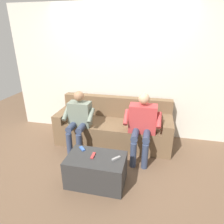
{
  "coord_description": "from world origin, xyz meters",
  "views": [
    {
      "loc": [
        -0.69,
        3.14,
        1.97
      ],
      "look_at": [
        0.0,
        0.05,
        0.68
      ],
      "focal_mm": 30.99,
      "sensor_mm": 36.0,
      "label": 1
    }
  ],
  "objects_px": {
    "remote_gray": "(116,158)",
    "remote_red": "(93,155)",
    "person_left_seated": "(142,123)",
    "remote_blue": "(82,149)",
    "coffee_table": "(96,170)",
    "person_right_seated": "(79,118)",
    "couch": "(114,127)"
  },
  "relations": [
    {
      "from": "couch",
      "to": "remote_gray",
      "type": "xyz_separation_m",
      "value": [
        -0.28,
        1.16,
        0.14
      ]
    },
    {
      "from": "remote_blue",
      "to": "remote_red",
      "type": "relative_size",
      "value": 0.89
    },
    {
      "from": "person_right_seated",
      "to": "remote_gray",
      "type": "bearing_deg",
      "value": 136.71
    },
    {
      "from": "remote_blue",
      "to": "remote_gray",
      "type": "relative_size",
      "value": 0.89
    },
    {
      "from": "couch",
      "to": "remote_red",
      "type": "distance_m",
      "value": 1.18
    },
    {
      "from": "person_right_seated",
      "to": "remote_red",
      "type": "height_order",
      "value": "person_right_seated"
    },
    {
      "from": "coffee_table",
      "to": "remote_red",
      "type": "bearing_deg",
      "value": -23.04
    },
    {
      "from": "coffee_table",
      "to": "person_right_seated",
      "type": "bearing_deg",
      "value": -55.52
    },
    {
      "from": "couch",
      "to": "remote_blue",
      "type": "relative_size",
      "value": 18.48
    },
    {
      "from": "person_left_seated",
      "to": "remote_blue",
      "type": "height_order",
      "value": "person_left_seated"
    },
    {
      "from": "couch",
      "to": "remote_red",
      "type": "relative_size",
      "value": 16.41
    },
    {
      "from": "person_right_seated",
      "to": "remote_red",
      "type": "relative_size",
      "value": 8.2
    },
    {
      "from": "person_left_seated",
      "to": "remote_red",
      "type": "distance_m",
      "value": 1.01
    },
    {
      "from": "person_left_seated",
      "to": "person_right_seated",
      "type": "bearing_deg",
      "value": 0.33
    },
    {
      "from": "person_left_seated",
      "to": "remote_gray",
      "type": "height_order",
      "value": "person_left_seated"
    },
    {
      "from": "person_left_seated",
      "to": "person_right_seated",
      "type": "relative_size",
      "value": 1.03
    },
    {
      "from": "remote_gray",
      "to": "remote_red",
      "type": "bearing_deg",
      "value": 132.47
    },
    {
      "from": "person_left_seated",
      "to": "remote_red",
      "type": "height_order",
      "value": "person_left_seated"
    },
    {
      "from": "person_right_seated",
      "to": "remote_gray",
      "type": "distance_m",
      "value": 1.15
    },
    {
      "from": "coffee_table",
      "to": "remote_blue",
      "type": "relative_size",
      "value": 6.95
    },
    {
      "from": "coffee_table",
      "to": "person_left_seated",
      "type": "xyz_separation_m",
      "value": [
        -0.55,
        -0.81,
        0.41
      ]
    },
    {
      "from": "person_right_seated",
      "to": "person_left_seated",
      "type": "bearing_deg",
      "value": -179.67
    },
    {
      "from": "remote_blue",
      "to": "remote_red",
      "type": "height_order",
      "value": "remote_red"
    },
    {
      "from": "couch",
      "to": "person_left_seated",
      "type": "distance_m",
      "value": 0.74
    },
    {
      "from": "person_left_seated",
      "to": "remote_red",
      "type": "relative_size",
      "value": 8.46
    },
    {
      "from": "remote_gray",
      "to": "person_left_seated",
      "type": "bearing_deg",
      "value": 22.86
    },
    {
      "from": "coffee_table",
      "to": "person_right_seated",
      "type": "relative_size",
      "value": 0.75
    },
    {
      "from": "coffee_table",
      "to": "person_left_seated",
      "type": "distance_m",
      "value": 1.06
    },
    {
      "from": "remote_blue",
      "to": "person_left_seated",
      "type": "bearing_deg",
      "value": -96.41
    },
    {
      "from": "person_left_seated",
      "to": "remote_gray",
      "type": "distance_m",
      "value": 0.85
    },
    {
      "from": "remote_gray",
      "to": "remote_blue",
      "type": "bearing_deg",
      "value": 118.61
    },
    {
      "from": "coffee_table",
      "to": "remote_blue",
      "type": "distance_m",
      "value": 0.36
    }
  ]
}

